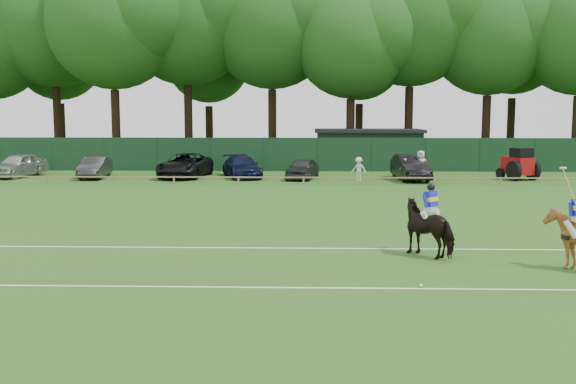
{
  "coord_description": "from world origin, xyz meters",
  "views": [
    {
      "loc": [
        1.29,
        -23.04,
        4.62
      ],
      "look_at": [
        0.5,
        3.0,
        1.4
      ],
      "focal_mm": 42.0,
      "sensor_mm": 36.0,
      "label": 1
    }
  ],
  "objects_px": {
    "sedan_silver": "(18,165)",
    "hatch_grey": "(303,169)",
    "spectator_left": "(359,169)",
    "spectator_mid": "(404,170)",
    "horse_dark": "(430,228)",
    "utility_shed": "(368,148)",
    "suv_black": "(185,165)",
    "polo_ball": "(421,286)",
    "estate_black": "(411,168)",
    "sedan_grey": "(95,168)",
    "spectator_right": "(421,166)",
    "tractor": "(519,165)",
    "sedan_navy": "(242,167)"
  },
  "relations": [
    {
      "from": "spectator_left",
      "to": "spectator_right",
      "type": "distance_m",
      "value": 3.99
    },
    {
      "from": "polo_ball",
      "to": "tractor",
      "type": "bearing_deg",
      "value": 68.25
    },
    {
      "from": "polo_ball",
      "to": "utility_shed",
      "type": "height_order",
      "value": "utility_shed"
    },
    {
      "from": "spectator_left",
      "to": "horse_dark",
      "type": "bearing_deg",
      "value": -63.9
    },
    {
      "from": "estate_black",
      "to": "polo_ball",
      "type": "xyz_separation_m",
      "value": [
        -3.74,
        -26.81,
        -0.77
      ]
    },
    {
      "from": "sedan_silver",
      "to": "utility_shed",
      "type": "distance_m",
      "value": 25.73
    },
    {
      "from": "horse_dark",
      "to": "utility_shed",
      "type": "height_order",
      "value": "utility_shed"
    },
    {
      "from": "sedan_grey",
      "to": "estate_black",
      "type": "height_order",
      "value": "estate_black"
    },
    {
      "from": "hatch_grey",
      "to": "estate_black",
      "type": "distance_m",
      "value": 7.09
    },
    {
      "from": "spectator_mid",
      "to": "spectator_right",
      "type": "height_order",
      "value": "spectator_right"
    },
    {
      "from": "spectator_left",
      "to": "hatch_grey",
      "type": "bearing_deg",
      "value": -167.38
    },
    {
      "from": "sedan_grey",
      "to": "spectator_left",
      "type": "bearing_deg",
      "value": -7.69
    },
    {
      "from": "estate_black",
      "to": "utility_shed",
      "type": "relative_size",
      "value": 0.59
    },
    {
      "from": "suv_black",
      "to": "polo_ball",
      "type": "relative_size",
      "value": 64.78
    },
    {
      "from": "hatch_grey",
      "to": "spectator_mid",
      "type": "xyz_separation_m",
      "value": [
        6.58,
        -1.06,
        0.04
      ]
    },
    {
      "from": "hatch_grey",
      "to": "polo_ball",
      "type": "relative_size",
      "value": 45.46
    },
    {
      "from": "horse_dark",
      "to": "polo_ball",
      "type": "relative_size",
      "value": 23.16
    },
    {
      "from": "spectator_mid",
      "to": "spectator_right",
      "type": "xyz_separation_m",
      "value": [
        1.06,
        0.19,
        0.24
      ]
    },
    {
      "from": "hatch_grey",
      "to": "spectator_mid",
      "type": "height_order",
      "value": "spectator_mid"
    },
    {
      "from": "estate_black",
      "to": "utility_shed",
      "type": "height_order",
      "value": "utility_shed"
    },
    {
      "from": "sedan_silver",
      "to": "polo_ball",
      "type": "height_order",
      "value": "sedan_silver"
    },
    {
      "from": "polo_ball",
      "to": "utility_shed",
      "type": "xyz_separation_m",
      "value": [
        1.76,
        35.83,
        1.49
      ]
    },
    {
      "from": "sedan_silver",
      "to": "hatch_grey",
      "type": "relative_size",
      "value": 1.15
    },
    {
      "from": "sedan_silver",
      "to": "spectator_left",
      "type": "relative_size",
      "value": 3.11
    },
    {
      "from": "suv_black",
      "to": "spectator_left",
      "type": "xyz_separation_m",
      "value": [
        11.65,
        -1.69,
        -0.05
      ]
    },
    {
      "from": "spectator_mid",
      "to": "spectator_left",
      "type": "bearing_deg",
      "value": 140.2
    },
    {
      "from": "sedan_silver",
      "to": "tractor",
      "type": "distance_m",
      "value": 33.58
    },
    {
      "from": "hatch_grey",
      "to": "polo_ball",
      "type": "xyz_separation_m",
      "value": [
        3.33,
        -27.2,
        -0.65
      ]
    },
    {
      "from": "sedan_silver",
      "to": "spectator_mid",
      "type": "xyz_separation_m",
      "value": [
        25.96,
        -1.77,
        -0.07
      ]
    },
    {
      "from": "horse_dark",
      "to": "hatch_grey",
      "type": "xyz_separation_m",
      "value": [
        -4.25,
        23.27,
        -0.18
      ]
    },
    {
      "from": "spectator_mid",
      "to": "estate_black",
      "type": "bearing_deg",
      "value": 19.25
    },
    {
      "from": "sedan_grey",
      "to": "suv_black",
      "type": "bearing_deg",
      "value": 2.09
    },
    {
      "from": "spectator_mid",
      "to": "hatch_grey",
      "type": "bearing_deg",
      "value": 136.62
    },
    {
      "from": "spectator_left",
      "to": "estate_black",
      "type": "bearing_deg",
      "value": 31.0
    },
    {
      "from": "sedan_grey",
      "to": "spectator_right",
      "type": "xyz_separation_m",
      "value": [
        21.61,
        -1.1,
        0.27
      ]
    },
    {
      "from": "spectator_left",
      "to": "spectator_mid",
      "type": "relative_size",
      "value": 1.03
    },
    {
      "from": "sedan_silver",
      "to": "suv_black",
      "type": "height_order",
      "value": "suv_black"
    },
    {
      "from": "hatch_grey",
      "to": "utility_shed",
      "type": "distance_m",
      "value": 10.05
    },
    {
      "from": "sedan_navy",
      "to": "tractor",
      "type": "xyz_separation_m",
      "value": [
        18.3,
        -0.88,
        0.26
      ]
    },
    {
      "from": "sedan_silver",
      "to": "hatch_grey",
      "type": "bearing_deg",
      "value": 11.54
    },
    {
      "from": "suv_black",
      "to": "spectator_mid",
      "type": "bearing_deg",
      "value": -1.34
    },
    {
      "from": "estate_black",
      "to": "spectator_left",
      "type": "height_order",
      "value": "estate_black"
    },
    {
      "from": "estate_black",
      "to": "spectator_mid",
      "type": "relative_size",
      "value": 3.35
    },
    {
      "from": "spectator_mid",
      "to": "suv_black",
      "type": "bearing_deg",
      "value": 138.1
    },
    {
      "from": "suv_black",
      "to": "utility_shed",
      "type": "xyz_separation_m",
      "value": [
        13.08,
        7.72,
        0.73
      ]
    },
    {
      "from": "horse_dark",
      "to": "estate_black",
      "type": "xyz_separation_m",
      "value": [
        2.83,
        22.88,
        -0.07
      ]
    },
    {
      "from": "estate_black",
      "to": "polo_ball",
      "type": "relative_size",
      "value": 54.98
    },
    {
      "from": "utility_shed",
      "to": "sedan_navy",
      "type": "bearing_deg",
      "value": -139.9
    },
    {
      "from": "spectator_mid",
      "to": "spectator_right",
      "type": "distance_m",
      "value": 1.11
    },
    {
      "from": "hatch_grey",
      "to": "spectator_right",
      "type": "distance_m",
      "value": 7.7
    }
  ]
}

